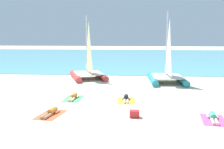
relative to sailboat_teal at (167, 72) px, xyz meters
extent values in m
plane|color=beige|center=(-4.44, 0.89, -0.90)|extent=(120.00, 120.00, 0.00)
cube|color=#5BB2C1|center=(-4.44, 23.28, -0.88)|extent=(120.00, 40.00, 0.05)
cylinder|color=teal|center=(-1.22, 0.10, -0.64)|extent=(0.71, 4.66, 0.53)
cylinder|color=teal|center=(1.21, 0.19, -0.64)|extent=(0.71, 4.66, 0.53)
cube|color=silver|center=(0.00, -0.08, -0.34)|extent=(2.55, 3.06, 0.07)
cylinder|color=silver|center=(-0.02, 0.59, 2.39)|extent=(0.11, 0.11, 5.53)
pyramid|color=white|center=(0.02, -0.51, 2.23)|extent=(0.16, 2.43, 4.64)
cylinder|color=#CC3838|center=(-8.19, 1.07, -0.65)|extent=(2.04, 4.39, 0.51)
cylinder|color=#CC3838|center=(-5.98, 1.89, -0.65)|extent=(2.04, 4.39, 0.51)
cube|color=silver|center=(-7.01, 1.28, -0.36)|extent=(3.20, 3.51, 0.06)
cylinder|color=silver|center=(-7.24, 1.88, 2.28)|extent=(0.11, 0.11, 5.35)
pyramid|color=#EAEA99|center=(-6.87, 0.89, 2.12)|extent=(0.87, 2.23, 4.49)
cube|color=#EA5933|center=(-7.19, -9.65, -0.90)|extent=(1.42, 2.06, 0.01)
cylinder|color=orange|center=(-7.15, -9.46, -0.74)|extent=(0.40, 0.66, 0.30)
sphere|color=tan|center=(-7.08, -9.05, -0.74)|extent=(0.22, 0.22, 0.22)
cylinder|color=tan|center=(-7.36, -10.08, -0.82)|extent=(0.27, 0.79, 0.14)
cylinder|color=tan|center=(-7.18, -10.11, -0.82)|extent=(0.27, 0.79, 0.14)
cylinder|color=tan|center=(-7.34, -9.26, -0.83)|extent=(0.18, 0.46, 0.10)
cylinder|color=tan|center=(-6.91, -9.34, -0.83)|extent=(0.18, 0.46, 0.10)
cube|color=#4CB266|center=(-6.76, -6.22, -0.90)|extent=(1.16, 1.94, 0.01)
cylinder|color=orange|center=(-6.75, -6.02, -0.74)|extent=(0.32, 0.63, 0.30)
sphere|color=beige|center=(-6.73, -5.61, -0.74)|extent=(0.22, 0.22, 0.22)
cylinder|color=beige|center=(-6.86, -6.67, -0.82)|extent=(0.17, 0.78, 0.14)
cylinder|color=beige|center=(-6.68, -6.68, -0.82)|extent=(0.17, 0.78, 0.14)
cylinder|color=beige|center=(-6.96, -5.86, -0.83)|extent=(0.11, 0.45, 0.10)
cylinder|color=beige|center=(-6.52, -5.88, -0.83)|extent=(0.11, 0.45, 0.10)
cube|color=yellow|center=(-3.33, -6.41, -0.90)|extent=(1.15, 1.93, 0.01)
cylinder|color=black|center=(-3.33, -6.21, -0.74)|extent=(0.32, 0.63, 0.30)
sphere|color=beige|center=(-3.34, -5.80, -0.74)|extent=(0.22, 0.22, 0.22)
cylinder|color=beige|center=(-3.40, -6.86, -0.82)|extent=(0.16, 0.78, 0.14)
cylinder|color=beige|center=(-3.22, -6.86, -0.82)|extent=(0.16, 0.78, 0.14)
cylinder|color=beige|center=(-3.56, -6.06, -0.83)|extent=(0.11, 0.45, 0.10)
cylinder|color=beige|center=(-3.12, -6.05, -0.83)|extent=(0.11, 0.45, 0.10)
cube|color=#D84C99|center=(1.05, -9.86, -0.90)|extent=(1.35, 2.03, 0.01)
cylinder|color=#3FB28C|center=(1.07, -9.66, -0.74)|extent=(0.38, 0.66, 0.30)
sphere|color=beige|center=(1.13, -9.25, -0.74)|extent=(0.22, 0.22, 0.22)
cylinder|color=beige|center=(0.90, -10.29, -0.82)|extent=(0.25, 0.79, 0.14)
cylinder|color=beige|center=(1.07, -10.31, -0.82)|extent=(0.25, 0.79, 0.14)
cylinder|color=beige|center=(0.88, -9.47, -0.83)|extent=(0.16, 0.46, 0.10)
cylinder|color=beige|center=(1.31, -9.53, -0.83)|extent=(0.16, 0.46, 0.10)
cube|color=red|center=(-2.82, -9.73, -0.72)|extent=(0.50, 0.36, 0.36)
camera|label=1|loc=(-2.95, -22.72, 3.35)|focal=42.54mm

